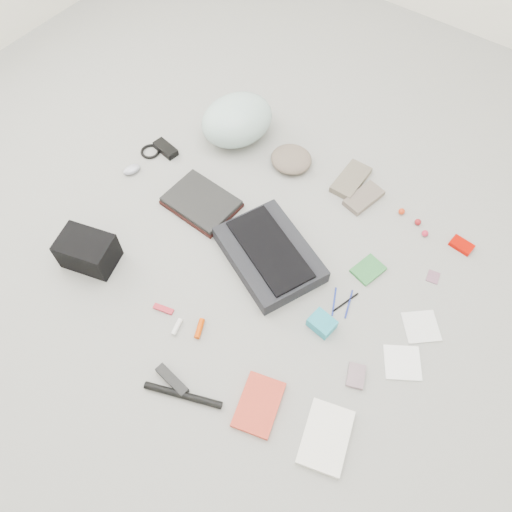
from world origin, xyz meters
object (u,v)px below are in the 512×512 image
Objects in this scene: messenger_bag at (269,254)px; book_red at (259,405)px; bike_helmet at (237,120)px; accordion_wallet at (322,323)px; camera_bag at (88,251)px; laptop at (201,201)px.

messenger_bag is 2.08× the size of book_red.
bike_helmet is 3.74× the size of accordion_wallet.
messenger_bag is at bearing 166.59° from accordion_wallet.
messenger_bag is 2.00× the size of camera_bag.
bike_helmet is at bearing 108.98° from laptop.
accordion_wallet is at bearing -16.40° from bike_helmet.
laptop is at bearing 125.90° from book_red.
bike_helmet is at bearing 161.35° from messenger_bag.
messenger_bag is 1.20× the size of bike_helmet.
accordion_wallet is (0.02, 0.39, 0.01)m from book_red.
book_red is (0.86, -1.01, -0.10)m from bike_helmet.
camera_bag is 1.04× the size of book_red.
book_red is (0.92, -0.08, -0.06)m from camera_bag.
laptop is 0.93m from book_red.
accordion_wallet is (0.88, -0.62, -0.08)m from bike_helmet.
accordion_wallet reaches higher than laptop.
book_red is (0.73, -0.57, -0.02)m from laptop.
book_red is at bearing -84.91° from accordion_wallet.
messenger_bag reaches higher than accordion_wallet.
bike_helmet reaches higher than book_red.
messenger_bag is 4.49× the size of accordion_wallet.
bike_helmet reaches higher than accordion_wallet.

